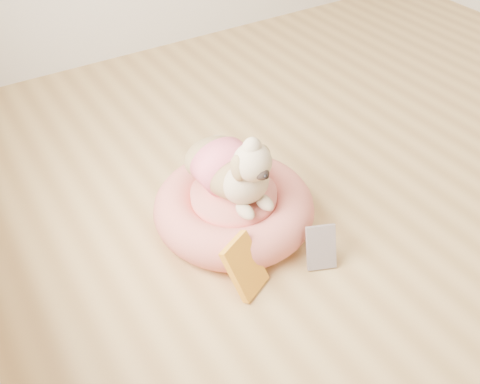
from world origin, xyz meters
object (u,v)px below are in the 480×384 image
book_white (321,247)px  dog (233,158)px  pet_bed (234,208)px  book_yellow (245,266)px

book_white → dog: bearing=136.0°
pet_bed → book_yellow: size_ratio=3.00×
pet_bed → book_white: 0.43m
book_yellow → dog: bearing=40.3°
pet_bed → book_white: pet_bed is taller
pet_bed → dog: size_ratio=1.47×
pet_bed → dog: bearing=91.9°
dog → book_white: bearing=-68.4°
book_yellow → book_white: size_ratio=1.27×
dog → book_yellow: bearing=-116.6°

